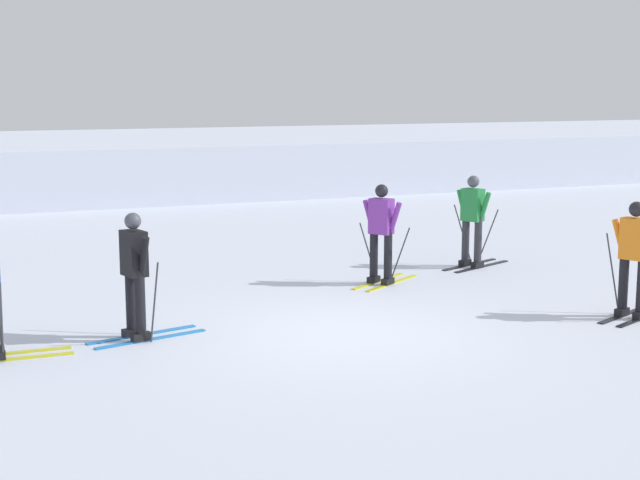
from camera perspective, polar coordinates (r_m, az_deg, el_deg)
name	(u,v)px	position (r m, az deg, el deg)	size (l,w,h in m)	color
ground_plane	(344,334)	(12.91, 1.45, -5.70)	(120.00, 120.00, 0.00)	silver
far_snow_ridge	(107,165)	(31.04, -12.80, 4.48)	(80.00, 9.87, 1.61)	silver
skier_black	(135,272)	(12.66, -11.13, -1.92)	(1.64, 0.98, 1.71)	#237AC6
skier_green	(473,218)	(17.59, 9.23, 1.30)	(1.62, 0.97, 1.71)	black
skier_purple	(381,231)	(15.90, 3.74, 0.54)	(1.54, 1.19, 1.71)	gold
skier_orange	(634,256)	(14.32, 18.50, -0.93)	(1.61, 0.98, 1.71)	black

